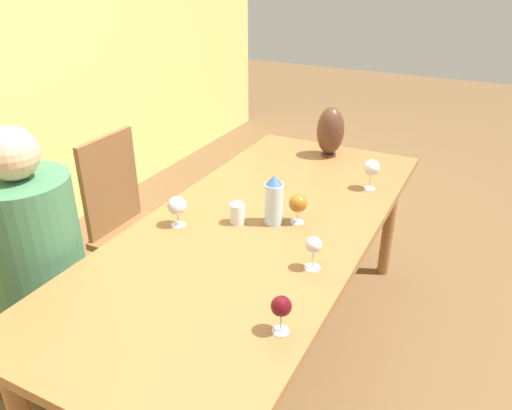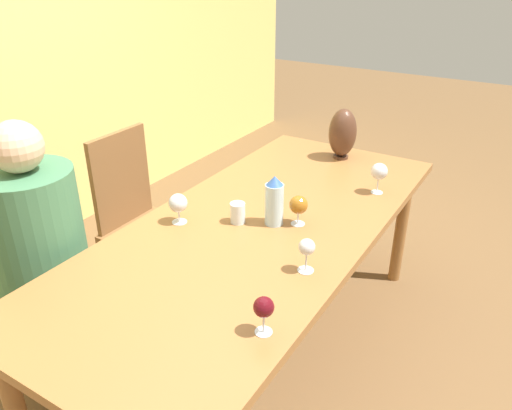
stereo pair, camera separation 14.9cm
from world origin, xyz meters
TOP-DOWN VIEW (x-y plane):
  - ground_plane at (0.00, 0.00)m, footprint 14.00×14.00m
  - dining_table at (0.00, 0.00)m, footprint 2.24×0.97m
  - water_bottle at (0.04, -0.06)m, footprint 0.08×0.08m
  - water_tumbler at (-0.03, 0.08)m, footprint 0.07×0.07m
  - vase at (0.93, -0.00)m, footprint 0.16×0.16m
  - wine_glass_0 at (0.58, -0.34)m, footprint 0.08×0.08m
  - wine_glass_1 at (-0.59, -0.38)m, footprint 0.07×0.07m
  - wine_glass_2 at (-0.22, -0.34)m, footprint 0.06×0.06m
  - wine_glass_3 at (0.09, -0.15)m, footprint 0.08×0.08m
  - wine_glass_4 at (-0.17, 0.30)m, footprint 0.08×0.08m
  - chair_near at (-0.58, 0.81)m, footprint 0.44×0.44m
  - chair_far at (0.10, 0.81)m, footprint 0.44×0.44m
  - person_near at (-0.58, 0.72)m, footprint 0.39×0.39m

SIDE VIEW (x-z plane):
  - ground_plane at x=0.00m, z-range 0.00..0.00m
  - chair_near at x=-0.58m, z-range 0.03..1.01m
  - chair_far at x=0.10m, z-range 0.03..1.01m
  - person_near at x=-0.58m, z-range 0.04..1.30m
  - dining_table at x=0.00m, z-range 0.31..1.07m
  - water_tumbler at x=-0.03m, z-range 0.76..0.85m
  - wine_glass_3 at x=0.09m, z-range 0.78..0.92m
  - wine_glass_4 at x=-0.17m, z-range 0.78..0.92m
  - wine_glass_1 at x=-0.59m, z-range 0.79..0.92m
  - wine_glass_2 at x=-0.22m, z-range 0.79..0.93m
  - water_bottle at x=0.04m, z-range 0.76..0.98m
  - wine_glass_0 at x=0.58m, z-range 0.79..0.95m
  - vase at x=0.93m, z-range 0.76..1.06m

